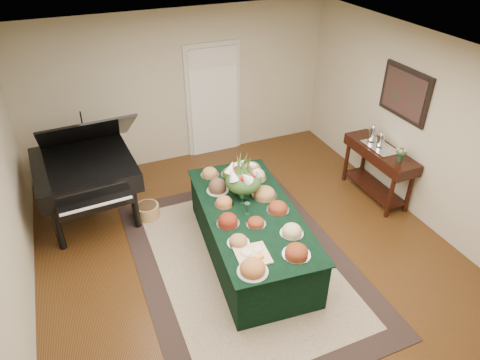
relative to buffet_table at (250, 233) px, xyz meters
name	(u,v)px	position (x,y,z in m)	size (l,w,h in m)	color
ground	(248,254)	(-0.03, -0.01, -0.37)	(6.00, 6.00, 0.00)	black
area_rug	(244,262)	(-0.16, -0.14, -0.36)	(2.72, 3.81, 0.01)	black
kitchen_doorway	(214,101)	(0.57, 2.96, 0.65)	(1.05, 0.07, 2.10)	beige
buffet_table	(250,233)	(0.00, 0.00, 0.00)	(1.40, 2.57, 0.73)	black
food_platters	(250,206)	(0.00, 0.05, 0.41)	(1.18, 2.34, 0.15)	silver
cutting_board	(252,253)	(-0.32, -0.75, 0.39)	(0.41, 0.41, 0.10)	tan
green_goblets	(245,203)	(-0.05, 0.08, 0.45)	(0.11, 0.32, 0.18)	black
floral_centerpiece	(244,177)	(0.06, 0.37, 0.66)	(0.51, 0.51, 0.51)	black
grand_piano	(85,169)	(-1.88, 1.72, 0.48)	(1.56, 1.75, 1.71)	black
wicker_basket	(148,211)	(-1.12, 1.35, -0.26)	(0.35, 0.35, 0.22)	olive
mahogany_sideboard	(379,159)	(2.47, 0.51, 0.31)	(0.45, 1.35, 0.87)	black
tea_service	(377,138)	(2.47, 0.65, 0.62)	(0.34, 0.58, 0.30)	silver
pink_bouquet	(401,152)	(2.47, 0.10, 0.65)	(0.18, 0.18, 0.23)	black
wall_painting	(405,93)	(2.69, 0.51, 1.38)	(0.05, 0.95, 0.75)	black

